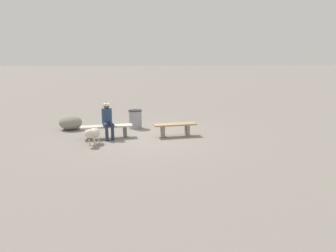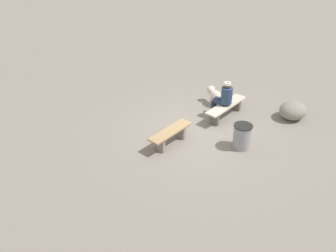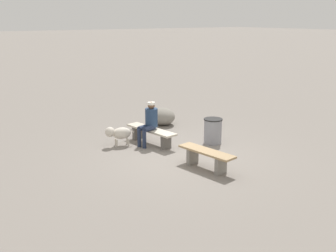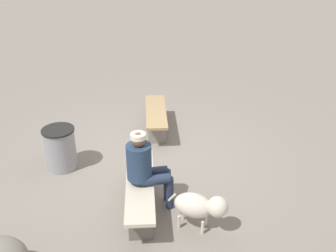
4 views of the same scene
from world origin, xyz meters
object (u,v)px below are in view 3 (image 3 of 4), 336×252
dog (119,133)px  bench_right (151,133)px  bench_left (206,156)px  seated_person (150,120)px  trash_bin (213,131)px  boulder (163,116)px

dog → bench_right: bearing=172.6°
bench_left → seated_person: 2.43m
bench_right → dog: (0.36, 0.87, 0.05)m
seated_person → dog: size_ratio=1.52×
dog → trash_bin: size_ratio=1.12×
bench_left → dog: 2.95m
boulder → trash_bin: bearing=-179.3°
bench_left → trash_bin: trash_bin is taller
dog → boulder: (1.22, -2.36, -0.09)m
bench_right → dog: size_ratio=2.21×
dog → trash_bin: (-1.34, -2.39, -0.01)m
trash_bin → boulder: trash_bin is taller
seated_person → trash_bin: (-0.93, -1.60, -0.36)m
bench_left → trash_bin: size_ratio=2.13×
bench_left → bench_right: (2.44, 0.05, 0.00)m
seated_person → dog: (0.41, 0.80, -0.35)m
dog → bench_left: bearing=123.4°
bench_left → bench_right: 2.44m
trash_bin → bench_right: bearing=57.2°
bench_left → boulder: (4.03, -1.44, -0.04)m
seated_person → boulder: size_ratio=1.38×
bench_right → boulder: boulder is taller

